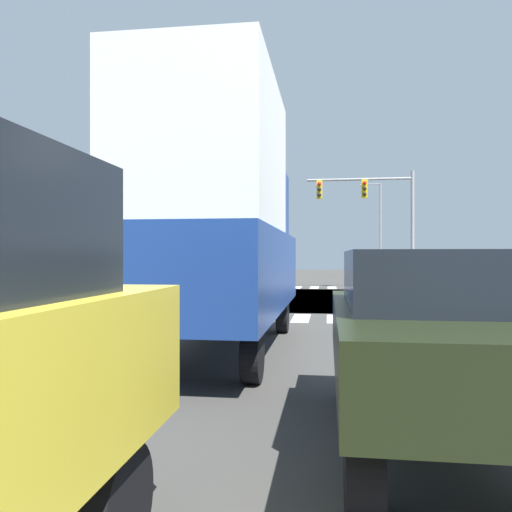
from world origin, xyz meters
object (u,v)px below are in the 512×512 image
object	(u,v)px
traffic_signal_mast	(371,203)
street_lamp	(378,221)
bank_building	(26,247)
box_truck_crossing_1	(219,217)
pickup_farside_1	(206,266)
sedan_nearside_1	(429,330)

from	to	relation	value
traffic_signal_mast	street_lamp	bearing A→B (deg)	83.27
bank_building	box_truck_crossing_1	distance (m)	31.89
pickup_farside_1	traffic_signal_mast	bearing A→B (deg)	111.67
pickup_farside_1	box_truck_crossing_1	bearing A→B (deg)	14.43
street_lamp	box_truck_crossing_1	xyz separation A→B (m)	(-6.13, -34.33, -2.19)
traffic_signal_mast	box_truck_crossing_1	distance (m)	20.34
street_lamp	sedan_nearside_1	bearing A→B (deg)	-94.62
street_lamp	pickup_farside_1	distance (m)	21.06
street_lamp	box_truck_crossing_1	size ratio (longest dim) A/B	1.10
sedan_nearside_1	box_truck_crossing_1	distance (m)	5.48
traffic_signal_mast	bank_building	bearing A→B (deg)	167.60
bank_building	sedan_nearside_1	bearing A→B (deg)	-52.27
traffic_signal_mast	pickup_farside_1	xyz separation A→B (m)	(-8.60, -3.42, -3.50)
bank_building	pickup_farside_1	bearing A→B (deg)	-29.30
sedan_nearside_1	traffic_signal_mast	bearing A→B (deg)	86.66
traffic_signal_mast	bank_building	distance (m)	24.84
street_lamp	pickup_farside_1	bearing A→B (deg)	-119.81
box_truck_crossing_1	bank_building	bearing A→B (deg)	128.26
sedan_nearside_1	pickup_farside_1	bearing A→B (deg)	109.20
sedan_nearside_1	pickup_farside_1	xyz separation A→B (m)	(-7.20, 20.67, 0.17)
street_lamp	bank_building	world-z (taller)	street_lamp
sedan_nearside_1	bank_building	bearing A→B (deg)	127.73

